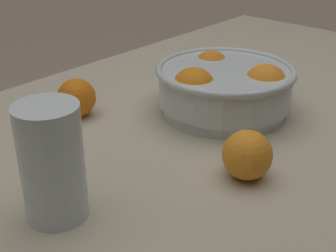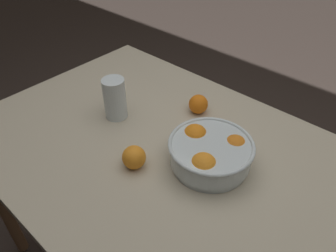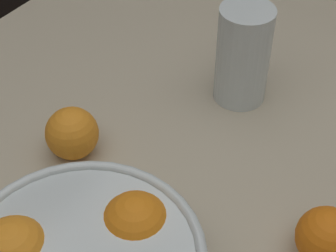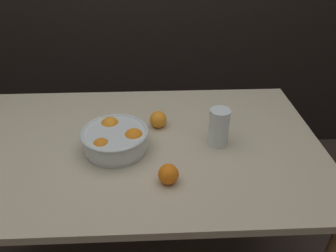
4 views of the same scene
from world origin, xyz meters
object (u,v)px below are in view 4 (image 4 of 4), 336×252
at_px(fruit_bowl, 116,139).
at_px(orange_loose_front, 158,119).
at_px(juice_glass, 219,128).
at_px(orange_loose_near_bowl, 168,174).

bearing_deg(fruit_bowl, orange_loose_front, 43.67).
xyz_separation_m(juice_glass, orange_loose_front, (-0.23, 0.13, -0.03)).
distance_m(fruit_bowl, orange_loose_near_bowl, 0.27).
height_order(fruit_bowl, juice_glass, juice_glass).
distance_m(juice_glass, orange_loose_near_bowl, 0.30).
bearing_deg(orange_loose_front, orange_loose_near_bowl, -85.47).
xyz_separation_m(fruit_bowl, juice_glass, (0.40, 0.03, 0.02)).
bearing_deg(orange_loose_near_bowl, juice_glass, 46.55).
distance_m(juice_glass, orange_loose_front, 0.27).
relative_size(juice_glass, orange_loose_near_bowl, 2.15).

